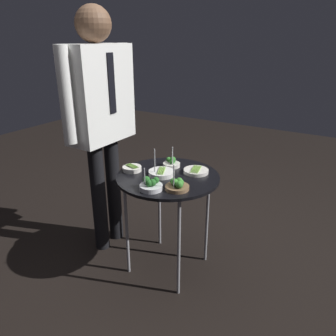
# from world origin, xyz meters

# --- Properties ---
(ground_plane) EXTENTS (8.00, 8.00, 0.00)m
(ground_plane) POSITION_xyz_m (0.00, 0.00, 0.00)
(ground_plane) COLOR black
(serving_cart) EXTENTS (0.64, 0.64, 0.68)m
(serving_cart) POSITION_xyz_m (0.00, 0.00, 0.63)
(serving_cart) COLOR black
(serving_cart) RESTS_ON ground_plane
(bowl_asparagus_near_rim) EXTENTS (0.16, 0.16, 0.18)m
(bowl_asparagus_near_rim) POSITION_xyz_m (-0.02, 0.04, 0.70)
(bowl_asparagus_near_rim) COLOR white
(bowl_asparagus_near_rim) RESTS_ON serving_cart
(bowl_broccoli_front_right) EXTENTS (0.14, 0.14, 0.16)m
(bowl_broccoli_front_right) POSITION_xyz_m (-0.14, -0.15, 0.71)
(bowl_broccoli_front_right) COLOR brown
(bowl_broccoli_front_right) RESTS_ON serving_cart
(bowl_broccoli_back_right) EXTENTS (0.11, 0.11, 0.15)m
(bowl_broccoli_back_right) POSITION_xyz_m (0.14, 0.06, 0.70)
(bowl_broccoli_back_right) COLOR silver
(bowl_broccoli_back_right) RESTS_ON serving_cart
(bowl_asparagus_front_left) EXTENTS (0.16, 0.16, 0.03)m
(bowl_asparagus_front_left) POSITION_xyz_m (0.13, -0.13, 0.69)
(bowl_asparagus_front_left) COLOR silver
(bowl_asparagus_front_left) RESTS_ON serving_cart
(bowl_broccoli_mid_right) EXTENTS (0.13, 0.13, 0.13)m
(bowl_broccoli_mid_right) POSITION_xyz_m (-0.22, -0.02, 0.71)
(bowl_broccoli_mid_right) COLOR silver
(bowl_broccoli_mid_right) RESTS_ON serving_cart
(bowl_asparagus_back_left) EXTENTS (0.12, 0.12, 0.04)m
(bowl_asparagus_back_left) POSITION_xyz_m (-0.05, 0.24, 0.70)
(bowl_asparagus_back_left) COLOR silver
(bowl_asparagus_back_left) RESTS_ON serving_cart
(waiter_figure) EXTENTS (0.61, 0.23, 1.66)m
(waiter_figure) POSITION_xyz_m (0.01, 0.54, 1.05)
(waiter_figure) COLOR black
(waiter_figure) RESTS_ON ground_plane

